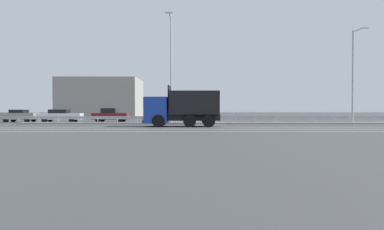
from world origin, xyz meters
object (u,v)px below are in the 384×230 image
at_px(parked_car_1, 19,116).
at_px(dump_truck, 173,112).
at_px(street_lamp_1, 171,66).
at_px(street_lamp_2, 353,73).
at_px(median_road_sign, 154,111).
at_px(parked_car_3, 110,115).
at_px(parked_car_2, 60,116).

bearing_deg(parked_car_1, dump_truck, 59.85).
relative_size(street_lamp_1, parked_car_1, 2.70).
height_order(street_lamp_1, street_lamp_2, street_lamp_1).
relative_size(median_road_sign, parked_car_1, 0.62).
bearing_deg(street_lamp_2, parked_car_1, 171.87).
xyz_separation_m(street_lamp_1, street_lamp_2, (18.35, 0.12, -0.68)).
distance_m(street_lamp_2, parked_car_1, 37.25).
bearing_deg(dump_truck, street_lamp_1, 6.45).
relative_size(parked_car_1, parked_car_3, 0.94).
relative_size(dump_truck, median_road_sign, 2.66).
distance_m(parked_car_2, parked_car_3, 5.82).
xyz_separation_m(median_road_sign, parked_car_1, (-16.52, 5.09, -0.52)).
height_order(dump_truck, parked_car_3, dump_truck).
height_order(parked_car_1, parked_car_2, parked_car_2).
bearing_deg(parked_car_3, street_lamp_2, 79.15).
relative_size(parked_car_1, parked_car_2, 0.79).
height_order(median_road_sign, parked_car_1, median_road_sign).
height_order(median_road_sign, parked_car_3, median_road_sign).
xyz_separation_m(parked_car_1, parked_car_3, (10.69, 0.23, 0.05)).
xyz_separation_m(street_lamp_2, parked_car_2, (-31.72, 5.00, -4.43)).
relative_size(median_road_sign, parked_car_3, 0.58).
distance_m(median_road_sign, parked_car_3, 7.90).
relative_size(street_lamp_2, parked_car_2, 1.90).
bearing_deg(parked_car_1, street_lamp_2, 78.92).
distance_m(dump_truck, parked_car_3, 12.71).
bearing_deg(parked_car_2, street_lamp_2, 76.07).
xyz_separation_m(median_road_sign, parked_car_3, (-5.82, 5.31, -0.47)).
height_order(street_lamp_1, parked_car_2, street_lamp_1).
bearing_deg(parked_car_3, parked_car_1, -87.75).
bearing_deg(parked_car_1, parked_car_3, 88.26).
height_order(median_road_sign, parked_car_2, median_road_sign).
distance_m(street_lamp_1, parked_car_3, 10.68).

